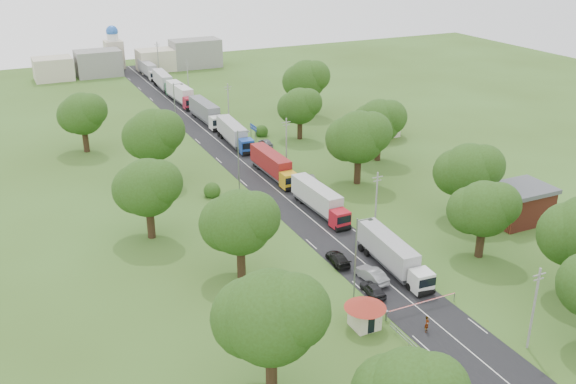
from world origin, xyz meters
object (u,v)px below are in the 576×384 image
car_lane_front (373,289)px  car_lane_mid (372,275)px  boom_barrier (411,306)px  truck_0 (392,254)px  pedestrian_near (427,324)px  info_sign (253,130)px  guard_booth (365,309)px

car_lane_front → car_lane_mid: car_lane_mid is taller
boom_barrier → car_lane_front: car_lane_front is taller
truck_0 → pedestrian_near: bearing=-107.9°
boom_barrier → car_lane_front: 5.27m
boom_barrier → info_sign: size_ratio=2.25×
car_lane_front → pedestrian_near: (1.13, -8.50, 0.22)m
car_lane_front → boom_barrier: bearing=111.7°
truck_0 → car_lane_mid: (-3.73, -1.47, -1.24)m
boom_barrier → pedestrian_near: bearing=-98.4°
info_sign → car_lane_front: info_sign is taller
info_sign → car_lane_mid: 52.83m
truck_0 → car_lane_front: (-5.21, -4.11, -1.36)m
guard_booth → info_sign: info_sign is taller
boom_barrier → pedestrian_near: size_ratio=5.10×
guard_booth → truck_0: 13.10m
boom_barrier → truck_0: bearing=68.6°
truck_0 → car_lane_front: truck_0 is taller
truck_0 → guard_booth: bearing=-135.9°
boom_barrier → guard_booth: bearing=-180.0°
truck_0 → car_lane_mid: bearing=-158.6°
pedestrian_near → guard_booth: bearing=111.2°
car_lane_mid → pedestrian_near: pedestrian_near is taller
info_sign → truck_0: bearing=-93.4°
car_lane_front → pedestrian_near: pedestrian_near is taller
boom_barrier → info_sign: info_sign is taller
info_sign → truck_0: 50.99m
car_lane_front → guard_booth: bearing=53.5°
car_lane_mid → pedestrian_near: (-0.35, -11.14, 0.10)m
boom_barrier → car_lane_front: bearing=108.2°
truck_0 → car_lane_front: 6.77m
car_lane_front → pedestrian_near: size_ratio=2.23×
guard_booth → car_lane_mid: 9.62m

